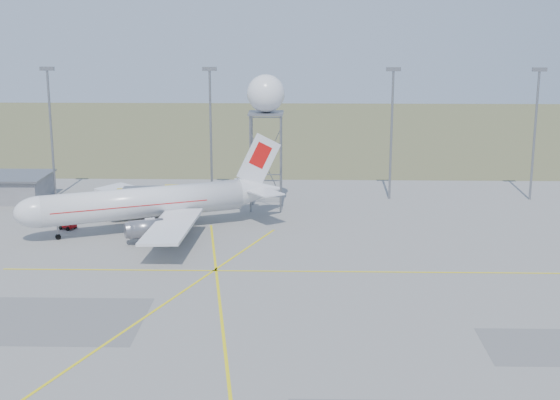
{
  "coord_description": "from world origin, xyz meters",
  "views": [
    {
      "loc": [
        3.66,
        -53.81,
        28.36
      ],
      "look_at": [
        1.39,
        40.0,
        5.91
      ],
      "focal_mm": 50.0,
      "sensor_mm": 36.0,
      "label": 1
    }
  ],
  "objects_px": {
    "radar_tower": "(266,134)",
    "fire_truck": "(152,200)",
    "baggage_tug": "(68,225)",
    "airliner_main": "(148,203)"
  },
  "relations": [
    {
      "from": "fire_truck",
      "to": "baggage_tug",
      "type": "xyz_separation_m",
      "value": [
        -9.8,
        -9.08,
        -1.28
      ]
    },
    {
      "from": "radar_tower",
      "to": "fire_truck",
      "type": "bearing_deg",
      "value": -169.55
    },
    {
      "from": "radar_tower",
      "to": "baggage_tug",
      "type": "bearing_deg",
      "value": -155.33
    },
    {
      "from": "airliner_main",
      "to": "radar_tower",
      "type": "distance_m",
      "value": 21.12
    },
    {
      "from": "baggage_tug",
      "to": "airliner_main",
      "type": "bearing_deg",
      "value": 24.53
    },
    {
      "from": "airliner_main",
      "to": "baggage_tug",
      "type": "xyz_separation_m",
      "value": [
        -11.2,
        0.47,
        -3.19
      ]
    },
    {
      "from": "airliner_main",
      "to": "fire_truck",
      "type": "relative_size",
      "value": 3.5
    },
    {
      "from": "fire_truck",
      "to": "radar_tower",
      "type": "bearing_deg",
      "value": 6.98
    },
    {
      "from": "airliner_main",
      "to": "radar_tower",
      "type": "bearing_deg",
      "value": -163.47
    },
    {
      "from": "airliner_main",
      "to": "fire_truck",
      "type": "xyz_separation_m",
      "value": [
        -1.4,
        9.55,
        -1.91
      ]
    }
  ]
}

